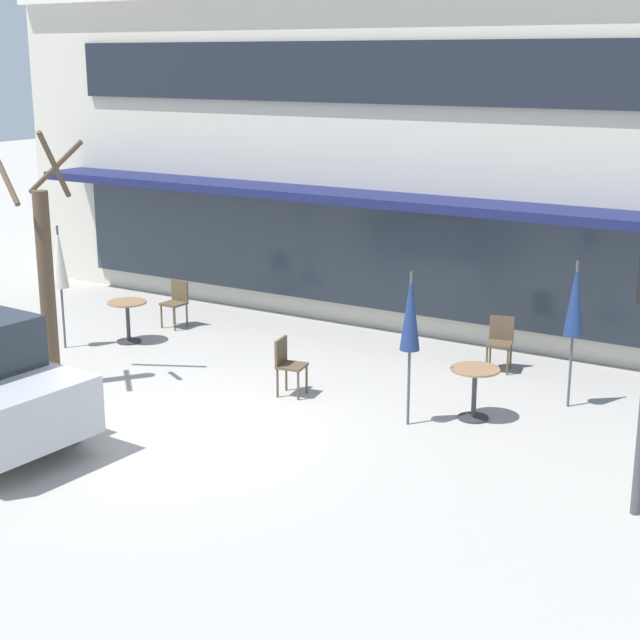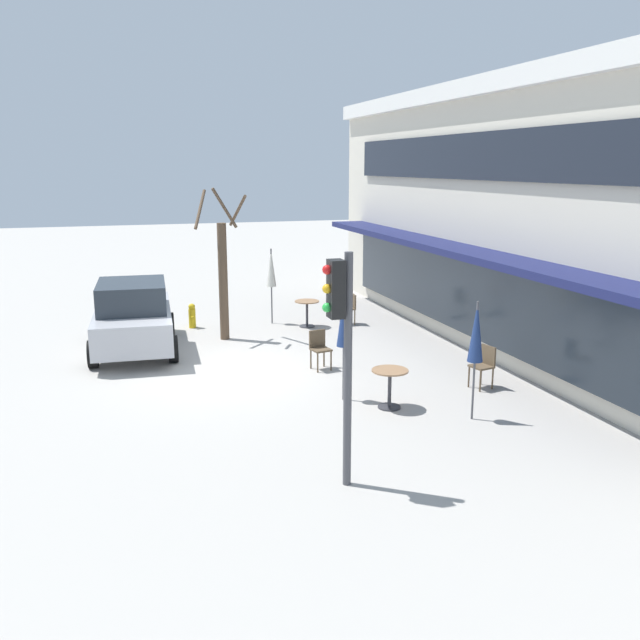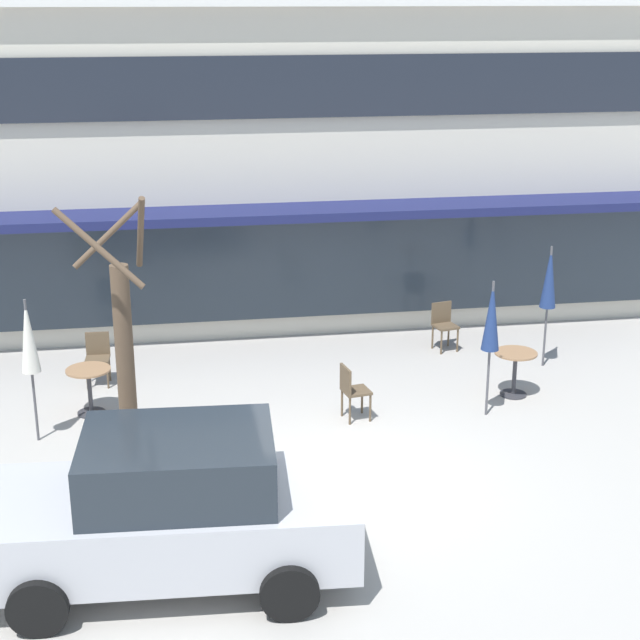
% 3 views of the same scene
% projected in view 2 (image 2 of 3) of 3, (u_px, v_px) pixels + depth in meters
% --- Properties ---
extents(ground_plane, '(80.00, 80.00, 0.00)m').
position_uv_depth(ground_plane, '(233.00, 371.00, 15.31)').
color(ground_plane, '#ADA8A0').
extents(building_facade, '(18.34, 9.10, 6.59)m').
position_uv_depth(building_facade, '(612.00, 215.00, 17.44)').
color(building_facade, beige).
rests_on(building_facade, ground).
extents(cafe_table_near_wall, '(0.70, 0.70, 0.76)m').
position_uv_depth(cafe_table_near_wall, '(390.00, 382.00, 12.85)').
color(cafe_table_near_wall, '#333338').
rests_on(cafe_table_near_wall, ground).
extents(cafe_table_streetside, '(0.70, 0.70, 0.76)m').
position_uv_depth(cafe_table_streetside, '(307.00, 309.00, 19.35)').
color(cafe_table_streetside, '#333338').
rests_on(cafe_table_streetside, ground).
extents(patio_umbrella_green_folded, '(0.28, 0.28, 2.20)m').
position_uv_depth(patio_umbrella_green_folded, '(344.00, 320.00, 13.05)').
color(patio_umbrella_green_folded, '#4C4C51').
rests_on(patio_umbrella_green_folded, ground).
extents(patio_umbrella_cream_folded, '(0.28, 0.28, 2.20)m').
position_uv_depth(patio_umbrella_cream_folded, '(271.00, 268.00, 19.53)').
color(patio_umbrella_cream_folded, '#4C4C51').
rests_on(patio_umbrella_cream_folded, ground).
extents(patio_umbrella_corner_open, '(0.28, 0.28, 2.20)m').
position_uv_depth(patio_umbrella_corner_open, '(476.00, 333.00, 12.03)').
color(patio_umbrella_corner_open, '#4C4C51').
rests_on(patio_umbrella_corner_open, ground).
extents(cafe_chair_0, '(0.47, 0.47, 0.89)m').
position_uv_depth(cafe_chair_0, '(319.00, 346.00, 15.34)').
color(cafe_chair_0, brown).
rests_on(cafe_chair_0, ground).
extents(cafe_chair_1, '(0.42, 0.42, 0.89)m').
position_uv_depth(cafe_chair_1, '(350.00, 307.00, 19.66)').
color(cafe_chair_1, brown).
rests_on(cafe_chair_1, ground).
extents(cafe_chair_2, '(0.48, 0.48, 0.89)m').
position_uv_depth(cafe_chair_2, '(484.00, 363.00, 14.03)').
color(cafe_chair_2, brown).
rests_on(cafe_chair_2, ground).
extents(parked_sedan, '(4.30, 2.20, 1.76)m').
position_uv_depth(parked_sedan, '(133.00, 316.00, 16.76)').
color(parked_sedan, '#B7B7BC').
rests_on(parked_sedan, ground).
extents(street_tree, '(1.13, 1.37, 4.00)m').
position_uv_depth(street_tree, '(223.00, 273.00, 17.70)').
color(street_tree, brown).
rests_on(street_tree, ground).
extents(traffic_light_pole, '(0.26, 0.44, 3.40)m').
position_uv_depth(traffic_light_pole, '(341.00, 332.00, 9.33)').
color(traffic_light_pole, '#47474C').
rests_on(traffic_light_pole, ground).
extents(fire_hydrant, '(0.36, 0.20, 0.71)m').
position_uv_depth(fire_hydrant, '(192.00, 316.00, 19.27)').
color(fire_hydrant, gold).
rests_on(fire_hydrant, ground).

